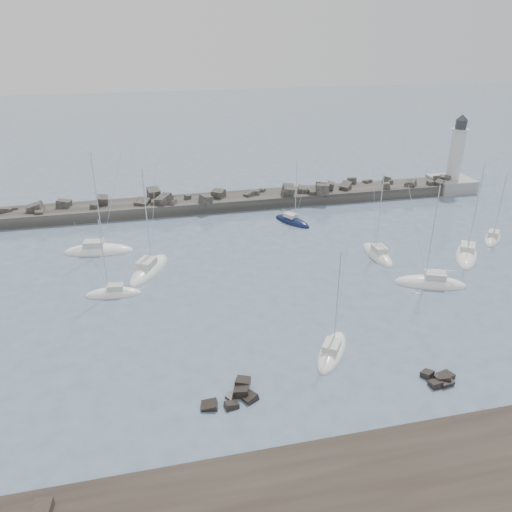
# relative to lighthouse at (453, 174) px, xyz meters

# --- Properties ---
(ground) EXTENTS (400.00, 400.00, 0.00)m
(ground) POSITION_rel_lighthouse_xyz_m (-47.00, -38.00, -3.09)
(ground) COLOR slate
(ground) RESTS_ON ground
(rock_cluster_near) EXTENTS (5.03, 3.83, 1.62)m
(rock_cluster_near) POSITION_rel_lighthouse_xyz_m (-50.26, -47.58, -2.98)
(rock_cluster_near) COLOR black
(rock_cluster_near) RESTS_ON ground
(rock_cluster_far) EXTENTS (3.00, 2.67, 1.49)m
(rock_cluster_far) POSITION_rel_lighthouse_xyz_m (-32.27, -49.60, -3.07)
(rock_cluster_far) COLOR black
(rock_cluster_far) RESTS_ON ground
(breakwater) EXTENTS (115.00, 7.04, 5.25)m
(breakwater) POSITION_rel_lighthouse_xyz_m (-54.33, -0.01, -2.75)
(breakwater) COLOR #32302C
(breakwater) RESTS_ON ground
(lighthouse) EXTENTS (7.00, 7.00, 14.60)m
(lighthouse) POSITION_rel_lighthouse_xyz_m (0.00, 0.00, 0.00)
(lighthouse) COLOR gray
(lighthouse) RESTS_ON ground
(sailboat_2) EXTENTS (6.76, 9.20, 14.30)m
(sailboat_2) POSITION_rel_lighthouse_xyz_m (-56.76, -22.07, -2.94)
(sailboat_2) COLOR white
(sailboat_2) RESTS_ON ground
(sailboat_3) EXTENTS (9.77, 4.18, 14.93)m
(sailboat_3) POSITION_rel_lighthouse_xyz_m (-63.35, -14.59, -2.95)
(sailboat_3) COLOR white
(sailboat_3) RESTS_ON ground
(sailboat_4) EXTENTS (6.53, 2.54, 10.24)m
(sailboat_4) POSITION_rel_lighthouse_xyz_m (-60.97, -27.32, -2.96)
(sailboat_4) COLOR white
(sailboat_4) RESTS_ON ground
(sailboat_5) EXTENTS (5.87, 7.15, 11.38)m
(sailboat_5) POSITION_rel_lighthouse_xyz_m (-40.24, -43.64, -2.96)
(sailboat_5) COLOR white
(sailboat_5) RESTS_ON ground
(sailboat_6) EXTENTS (5.41, 7.12, 11.13)m
(sailboat_6) POSITION_rel_lighthouse_xyz_m (-34.10, -9.77, -2.96)
(sailboat_6) COLOR #0D173A
(sailboat_6) RESTS_ON ground
(sailboat_7) EXTENTS (8.84, 5.61, 13.50)m
(sailboat_7) POSITION_rel_lighthouse_xyz_m (-23.73, -33.31, -2.94)
(sailboat_7) COLOR white
(sailboat_7) RESTS_ON ground
(sailboat_8) EXTENTS (2.49, 7.65, 12.17)m
(sailboat_8) POSITION_rel_lighthouse_xyz_m (-26.38, -24.27, -2.95)
(sailboat_8) COLOR white
(sailboat_8) RESTS_ON ground
(sailboat_9) EXTENTS (7.41, 8.87, 14.07)m
(sailboat_9) POSITION_rel_lighthouse_xyz_m (-14.76, -27.20, -2.95)
(sailboat_9) COLOR white
(sailboat_9) RESTS_ON ground
(sailboat_10) EXTENTS (6.07, 6.24, 10.66)m
(sailboat_10) POSITION_rel_lighthouse_xyz_m (-7.50, -22.80, -2.96)
(sailboat_10) COLOR white
(sailboat_10) RESTS_ON ground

